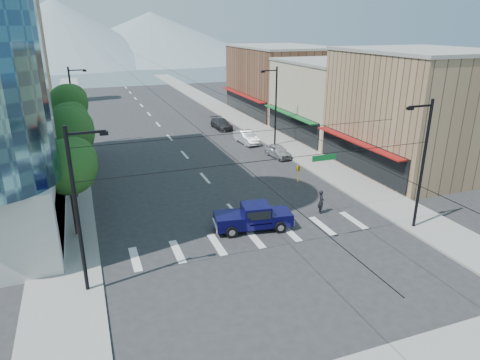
{
  "coord_description": "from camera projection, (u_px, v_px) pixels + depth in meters",
  "views": [
    {
      "loc": [
        -9.98,
        -21.98,
        13.41
      ],
      "look_at": [
        -0.01,
        4.7,
        3.0
      ],
      "focal_mm": 32.0,
      "sensor_mm": 36.0,
      "label": 1
    }
  ],
  "objects": [
    {
      "name": "shop_far",
      "position": [
        281.0,
        81.0,
        67.27
      ],
      "size": [
        12.0,
        18.0,
        10.0
      ],
      "primitive_type": "cube",
      "color": "brown",
      "rests_on": "ground"
    },
    {
      "name": "signal_rig",
      "position": [
        278.0,
        185.0,
        24.81
      ],
      "size": [
        21.8,
        0.2,
        9.0
      ],
      "color": "black",
      "rests_on": "ground"
    },
    {
      "name": "tree_midfar",
      "position": [
        70.0,
        121.0,
        39.55
      ],
      "size": [
        3.65,
        3.64,
        6.71
      ],
      "color": "black",
      "rests_on": "ground"
    },
    {
      "name": "parked_car_mid",
      "position": [
        246.0,
        137.0,
        50.86
      ],
      "size": [
        1.91,
        4.62,
        1.49
      ],
      "primitive_type": "imported",
      "rotation": [
        0.0,
        0.0,
        0.08
      ],
      "color": "silver",
      "rests_on": "ground"
    },
    {
      "name": "mountain_left",
      "position": [
        56.0,
        31.0,
        150.49
      ],
      "size": [
        80.0,
        80.0,
        22.0
      ],
      "primitive_type": "cone",
      "color": "gray",
      "rests_on": "ground"
    },
    {
      "name": "tree_midnear",
      "position": [
        69.0,
        131.0,
        33.19
      ],
      "size": [
        4.09,
        4.09,
        7.52
      ],
      "color": "black",
      "rests_on": "ground"
    },
    {
      "name": "mountain_right",
      "position": [
        151.0,
        36.0,
        171.47
      ],
      "size": [
        90.0,
        90.0,
        18.0
      ],
      "primitive_type": "cone",
      "color": "gray",
      "rests_on": "ground"
    },
    {
      "name": "parked_car_near",
      "position": [
        278.0,
        151.0,
        45.57
      ],
      "size": [
        1.89,
        4.0,
        1.32
      ],
      "primitive_type": "imported",
      "rotation": [
        0.0,
        0.0,
        0.09
      ],
      "color": "#AEAFB3",
      "rests_on": "ground"
    },
    {
      "name": "pedestrian",
      "position": [
        321.0,
        202.0,
        31.96
      ],
      "size": [
        0.6,
        0.76,
        1.82
      ],
      "primitive_type": "imported",
      "rotation": [
        0.0,
        0.0,
        1.3
      ],
      "color": "black",
      "rests_on": "ground"
    },
    {
      "name": "tree_near",
      "position": [
        70.0,
        164.0,
        27.23
      ],
      "size": [
        3.65,
        3.64,
        6.71
      ],
      "color": "black",
      "rests_on": "ground"
    },
    {
      "name": "lamp_pole_ne",
      "position": [
        275.0,
        104.0,
        48.38
      ],
      "size": [
        2.0,
        0.25,
        9.0
      ],
      "color": "black",
      "rests_on": "ground"
    },
    {
      "name": "tree_far",
      "position": [
        69.0,
        102.0,
        45.5
      ],
      "size": [
        4.09,
        4.09,
        7.52
      ],
      "color": "black",
      "rests_on": "ground"
    },
    {
      "name": "lamp_pole_nw",
      "position": [
        74.0,
        103.0,
        48.41
      ],
      "size": [
        2.0,
        0.25,
        9.0
      ],
      "color": "black",
      "rests_on": "ground"
    },
    {
      "name": "ground",
      "position": [
        266.0,
        248.0,
        27.22
      ],
      "size": [
        160.0,
        160.0,
        0.0
      ],
      "primitive_type": "plane",
      "color": "#28282B",
      "rests_on": "ground"
    },
    {
      "name": "sidewalk_left",
      "position": [
        68.0,
        128.0,
        58.44
      ],
      "size": [
        4.0,
        120.0,
        0.15
      ],
      "primitive_type": "cube",
      "color": "gray",
      "rests_on": "ground"
    },
    {
      "name": "pickup_truck",
      "position": [
        253.0,
        217.0,
        29.38
      ],
      "size": [
        5.62,
        2.7,
        1.83
      ],
      "rotation": [
        0.0,
        0.0,
        -0.14
      ],
      "color": "#090738",
      "rests_on": "ground"
    },
    {
      "name": "sidewalk_right",
      "position": [
        233.0,
        115.0,
        66.33
      ],
      "size": [
        4.0,
        120.0,
        0.15
      ],
      "primitive_type": "cube",
      "color": "gray",
      "rests_on": "ground"
    },
    {
      "name": "shop_mid",
      "position": [
        336.0,
        100.0,
        53.36
      ],
      "size": [
        12.0,
        14.0,
        9.0
      ],
      "primitive_type": "cube",
      "color": "tan",
      "rests_on": "ground"
    },
    {
      "name": "shop_near",
      "position": [
        417.0,
        112.0,
        40.7
      ],
      "size": [
        12.0,
        14.0,
        11.0
      ],
      "primitive_type": "cube",
      "color": "#8C6B4C",
      "rests_on": "ground"
    },
    {
      "name": "clock_tower",
      "position": [
        32.0,
        41.0,
        72.69
      ],
      "size": [
        4.8,
        4.8,
        20.4
      ],
      "color": "#8C6B4C",
      "rests_on": "ground"
    },
    {
      "name": "parked_car_far",
      "position": [
        221.0,
        124.0,
        57.92
      ],
      "size": [
        2.11,
        4.82,
        1.38
      ],
      "primitive_type": "imported",
      "rotation": [
        0.0,
        0.0,
        0.04
      ],
      "color": "#323235",
      "rests_on": "ground"
    }
  ]
}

